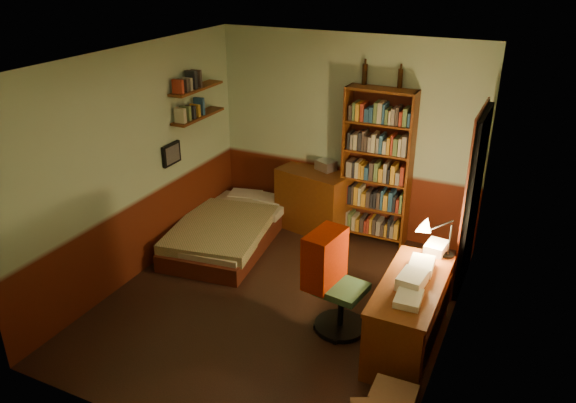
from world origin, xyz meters
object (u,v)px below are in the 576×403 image
at_px(dresser, 313,201).
at_px(desk, 409,315).
at_px(bookshelf, 377,168).
at_px(office_chair, 342,282).
at_px(bed, 229,222).
at_px(desk_lamp, 452,226).
at_px(cardboard_box_b, 393,403).
at_px(mini_stereo, 326,165).

height_order(dresser, desk, dresser).
bearing_deg(bookshelf, office_chair, -80.22).
xyz_separation_m(desk, office_chair, (-0.67, -0.03, 0.19)).
bearing_deg(bed, bookshelf, 20.88).
distance_m(desk, desk_lamp, 0.95).
height_order(desk, cardboard_box_b, desk).
relative_size(mini_stereo, desk_lamp, 0.36).
bearing_deg(bookshelf, desk, -62.48).
relative_size(bookshelf, desk, 1.51).
bearing_deg(mini_stereo, bed, -111.90).
bearing_deg(desk_lamp, desk, -98.61).
distance_m(mini_stereo, office_chair, 2.29).
bearing_deg(office_chair, desk, 10.72).
distance_m(bookshelf, desk, 2.29).
bearing_deg(dresser, bookshelf, 18.01).
distance_m(bed, desk_lamp, 2.96).
bearing_deg(cardboard_box_b, bed, 143.85).
distance_m(bed, bookshelf, 2.01).
height_order(bookshelf, desk_lamp, bookshelf).
bearing_deg(mini_stereo, dresser, -109.63).
xyz_separation_m(mini_stereo, desk_lamp, (1.86, -1.38, 0.14)).
bearing_deg(dresser, office_chair, -47.60).
distance_m(mini_stereo, bookshelf, 0.71).
relative_size(bookshelf, cardboard_box_b, 5.59).
distance_m(bed, office_chair, 2.27).
height_order(mini_stereo, desk, mini_stereo).
relative_size(bed, cardboard_box_b, 5.43).
relative_size(bed, bookshelf, 0.97).
height_order(dresser, office_chair, office_chair).
relative_size(bookshelf, desk_lamp, 2.99).
bearing_deg(dresser, desk_lamp, -20.20).
bearing_deg(desk_lamp, mini_stereo, 152.14).
relative_size(dresser, cardboard_box_b, 2.65).
height_order(mini_stereo, office_chair, office_chair).
xyz_separation_m(dresser, office_chair, (1.12, -1.91, 0.13)).
height_order(bed, mini_stereo, mini_stereo).
bearing_deg(desk, dresser, 133.40).
height_order(desk, office_chair, office_chair).
relative_size(dresser, bookshelf, 0.47).
xyz_separation_m(mini_stereo, bookshelf, (0.70, -0.04, 0.09)).
xyz_separation_m(bed, office_chair, (1.96, -1.11, 0.26)).
xyz_separation_m(desk_lamp, office_chair, (-0.87, -0.66, -0.50)).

